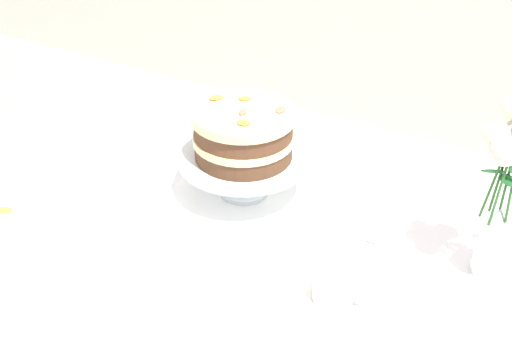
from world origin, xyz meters
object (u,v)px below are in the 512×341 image
object	(u,v)px
layer_cake	(243,133)
teacup	(334,289)
cake_stand	(244,162)
dining_table	(262,271)
flower_vase	(507,184)

from	to	relation	value
layer_cake	teacup	bearing A→B (deg)	-35.09
layer_cake	cake_stand	bearing A→B (deg)	-62.58
dining_table	cake_stand	bearing A→B (deg)	133.00
cake_stand	layer_cake	size ratio (longest dim) A/B	1.29
dining_table	cake_stand	xyz separation A→B (m)	(-0.12, 0.12, 0.18)
layer_cake	dining_table	bearing A→B (deg)	-47.01
dining_table	flower_vase	size ratio (longest dim) A/B	3.79
flower_vase	teacup	size ratio (longest dim) A/B	3.02
dining_table	teacup	distance (m)	0.26
dining_table	flower_vase	bearing A→B (deg)	15.88
flower_vase	teacup	distance (m)	0.36
layer_cake	flower_vase	distance (m)	0.55
dining_table	layer_cake	xyz separation A→B (m)	(-0.12, 0.12, 0.25)
cake_stand	layer_cake	bearing A→B (deg)	117.42
dining_table	layer_cake	world-z (taller)	layer_cake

